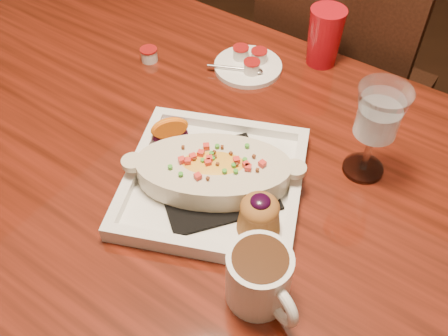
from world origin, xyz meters
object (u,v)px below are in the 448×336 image
Objects in this scene: plate at (216,177)px; goblet at (378,118)px; coffee_mug at (260,277)px; table at (199,201)px; chair_far at (336,89)px; saucer at (248,64)px; red_tumbler at (325,37)px.

plate is 0.27m from goblet.
coffee_mug reaches higher than plate.
table is 8.52× the size of goblet.
chair_far reaches higher than table.
chair_far is 0.64m from goblet.
saucer is (-0.32, 0.13, -0.11)m from goblet.
table is at bearing 167.48° from coffee_mug.
goblet is 0.32m from red_tumbler.
chair_far is 0.43m from saucer.
coffee_mug is 0.99× the size of red_tumbler.
saucer is at bearing 146.20° from coffee_mug.
chair_far reaches higher than saucer.
goblet reaches higher than red_tumbler.
table is at bearing 135.76° from plate.
red_tumbler is (-0.02, 0.42, 0.03)m from plate.
chair_far is at bearing 90.00° from table.
chair_far is 0.71m from plate.
chair_far is 2.46× the size of plate.
table is 10.38× the size of saucer.
saucer is (-0.08, 0.29, 0.11)m from table.
chair_far reaches higher than goblet.
saucer is at bearing 158.32° from goblet.
goblet is 0.37m from saucer.
red_tumbler is (-0.19, 0.55, 0.01)m from coffee_mug.
red_tumbler is at bearing 43.69° from saucer.
saucer is 0.17m from red_tumbler.
coffee_mug is 0.86× the size of saucer.
goblet is (0.02, 0.31, 0.07)m from coffee_mug.
red_tumbler is at bearing 70.46° from plate.
plate is (0.06, -0.65, 0.27)m from chair_far.
chair_far is at bearing 98.03° from red_tumbler.
table is at bearing 90.00° from chair_far.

